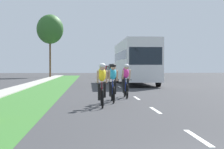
# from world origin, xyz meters

# --- Properties ---
(ground_plane) EXTENTS (120.00, 120.00, 0.00)m
(ground_plane) POSITION_xyz_m (0.00, 20.00, 0.00)
(ground_plane) COLOR #38383A
(grass_verge) EXTENTS (2.69, 70.00, 0.01)m
(grass_verge) POSITION_xyz_m (-4.92, 20.00, 0.00)
(grass_verge) COLOR #38722D
(grass_verge) RESTS_ON ground_plane
(sidewalk_concrete) EXTENTS (1.32, 70.00, 0.10)m
(sidewalk_concrete) POSITION_xyz_m (-6.93, 20.00, 0.00)
(sidewalk_concrete) COLOR #B2ADA3
(sidewalk_concrete) RESTS_ON ground_plane
(lane_markings_center) EXTENTS (0.12, 53.13, 0.01)m
(lane_markings_center) POSITION_xyz_m (0.00, 24.00, 0.00)
(lane_markings_center) COLOR white
(lane_markings_center) RESTS_ON ground_plane
(cyclist_lead) EXTENTS (0.42, 1.72, 1.58)m
(cyclist_lead) POSITION_xyz_m (-1.74, 8.83, 0.81)
(cyclist_lead) COLOR black
(cyclist_lead) RESTS_ON ground_plane
(cyclist_trailing) EXTENTS (0.42, 1.72, 1.58)m
(cyclist_trailing) POSITION_xyz_m (-1.23, 10.56, 0.81)
(cyclist_trailing) COLOR black
(cyclist_trailing) RESTS_ON ground_plane
(cyclist_distant) EXTENTS (0.42, 1.72, 1.58)m
(cyclist_distant) POSITION_xyz_m (-0.48, 12.56, 0.81)
(cyclist_distant) COLOR black
(cyclist_distant) RESTS_ON ground_plane
(bus_white) EXTENTS (2.78, 11.60, 3.48)m
(bus_white) POSITION_xyz_m (1.61, 25.58, 1.98)
(bus_white) COLOR silver
(bus_white) RESTS_ON ground_plane
(suv_black) EXTENTS (2.15, 4.70, 1.79)m
(suv_black) POSITION_xyz_m (1.31, 42.25, 0.95)
(suv_black) COLOR black
(suv_black) RESTS_ON ground_plane
(sedan_dark_green) EXTENTS (1.98, 4.30, 1.52)m
(sedan_dark_green) POSITION_xyz_m (1.55, 53.43, 0.77)
(sedan_dark_green) COLOR #194C2D
(sedan_dark_green) RESTS_ON ground_plane
(pickup_maroon) EXTENTS (2.22, 5.10, 1.64)m
(pickup_maroon) POSITION_xyz_m (1.92, 64.68, 0.83)
(pickup_maroon) COLOR maroon
(pickup_maroon) RESTS_ON ground_plane
(street_tree_far) EXTENTS (3.67, 3.67, 8.65)m
(street_tree_far) POSITION_xyz_m (-7.50, 46.05, 6.61)
(street_tree_far) COLOR brown
(street_tree_far) RESTS_ON ground_plane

